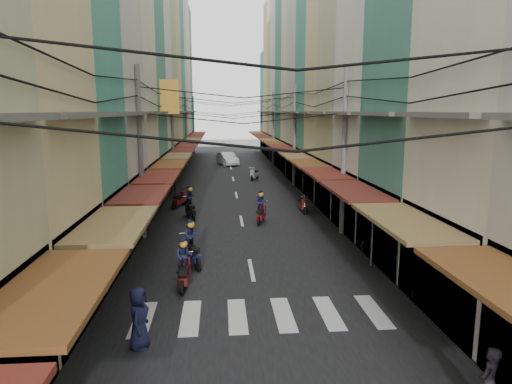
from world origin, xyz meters
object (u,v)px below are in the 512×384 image
market_umbrella (416,202)px  traffic_sign (373,217)px  bicycle (383,255)px  white_car (228,165)px

market_umbrella → traffic_sign: size_ratio=0.96×
market_umbrella → bicycle: bearing=167.4°
market_umbrella → traffic_sign: traffic_sign is taller
white_car → market_umbrella: bearing=-93.3°
white_car → market_umbrella: 34.49m
white_car → bicycle: bearing=-95.2°
white_car → traffic_sign: (5.09, -34.74, 1.99)m
traffic_sign → market_umbrella: bearing=26.5°
bicycle → traffic_sign: (-1.00, -1.38, 1.99)m
bicycle → market_umbrella: (1.22, -0.27, 2.34)m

